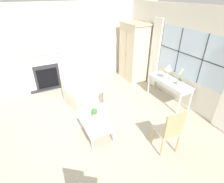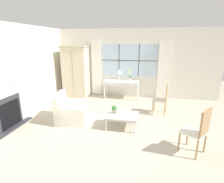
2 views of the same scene
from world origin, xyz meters
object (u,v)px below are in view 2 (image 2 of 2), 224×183
object	(u,v)px
console_table	(122,83)
armchair_upholstered	(71,112)
table_lamp	(119,72)
coffee_table	(122,116)
accent_chair_wooden	(199,129)
armoire	(76,71)
pillar_candle	(126,113)
side_chair_wooden	(163,97)
fireplace	(5,101)
potted_orchid	(129,77)
potted_plant_small	(114,109)

from	to	relation	value
console_table	armchair_upholstered	distance (m)	2.72
table_lamp	coffee_table	xyz separation A→B (m)	(0.50, -2.55, -0.75)
accent_chair_wooden	armoire	bearing A→B (deg)	139.82
coffee_table	pillar_candle	distance (m)	0.16
side_chair_wooden	accent_chair_wooden	world-z (taller)	side_chair_wooden
console_table	side_chair_wooden	bearing A→B (deg)	-42.64
coffee_table	pillar_candle	size ratio (longest dim) A/B	6.29
fireplace	potted_orchid	bearing A→B (deg)	47.25
coffee_table	potted_plant_small	distance (m)	0.28
potted_orchid	side_chair_wooden	size ratio (longest dim) A/B	0.47
armoire	pillar_candle	size ratio (longest dim) A/B	15.28
table_lamp	potted_plant_small	bearing A→B (deg)	-83.79
armoire	pillar_candle	xyz separation A→B (m)	(2.45, -2.57, -0.62)
console_table	pillar_candle	distance (m)	2.69
coffee_table	table_lamp	bearing A→B (deg)	100.99
potted_orchid	side_chair_wooden	xyz separation A→B (m)	(1.24, -1.45, -0.30)
console_table	pillar_candle	bearing A→B (deg)	-79.15
armoire	potted_plant_small	world-z (taller)	armoire
potted_orchid	accent_chair_wooden	world-z (taller)	potted_orchid
fireplace	accent_chair_wooden	distance (m)	4.76
side_chair_wooden	console_table	bearing A→B (deg)	137.36
armchair_upholstered	side_chair_wooden	xyz separation A→B (m)	(2.75, 0.98, 0.34)
armoire	coffee_table	bearing A→B (deg)	-47.39
armoire	potted_orchid	distance (m)	2.26
pillar_candle	armoire	bearing A→B (deg)	133.63
side_chair_wooden	armchair_upholstered	bearing A→B (deg)	-160.37
fireplace	potted_orchid	world-z (taller)	fireplace
console_table	armoire	bearing A→B (deg)	-178.15
potted_plant_small	accent_chair_wooden	bearing A→B (deg)	-25.65
accent_chair_wooden	pillar_candle	world-z (taller)	accent_chair_wooden
armoire	armchair_upholstered	xyz separation A→B (m)	(0.75, -2.35, -0.80)
potted_orchid	coffee_table	bearing A→B (deg)	-88.35
pillar_candle	armchair_upholstered	bearing A→B (deg)	172.58
armoire	console_table	distance (m)	1.99
console_table	potted_orchid	world-z (taller)	potted_orchid
table_lamp	armchair_upholstered	bearing A→B (deg)	-114.73
armoire	coffee_table	xyz separation A→B (m)	(2.33, -2.54, -0.73)
side_chair_wooden	fireplace	bearing A→B (deg)	-157.18
coffee_table	potted_plant_small	bearing A→B (deg)	166.31
armoire	table_lamp	xyz separation A→B (m)	(1.84, 0.02, 0.03)
table_lamp	armchair_upholstered	xyz separation A→B (m)	(-1.09, -2.36, -0.83)
pillar_candle	potted_orchid	bearing A→B (deg)	94.12
console_table	fireplace	bearing A→B (deg)	-129.75
coffee_table	console_table	bearing A→B (deg)	98.52
side_chair_wooden	pillar_candle	size ratio (longest dim) A/B	7.69
coffee_table	pillar_candle	xyz separation A→B (m)	(0.12, -0.03, 0.10)
console_table	accent_chair_wooden	size ratio (longest dim) A/B	1.39
armchair_upholstered	console_table	bearing A→B (deg)	63.59
table_lamp	potted_orchid	world-z (taller)	potted_orchid
armoire	potted_orchid	size ratio (longest dim) A/B	4.20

